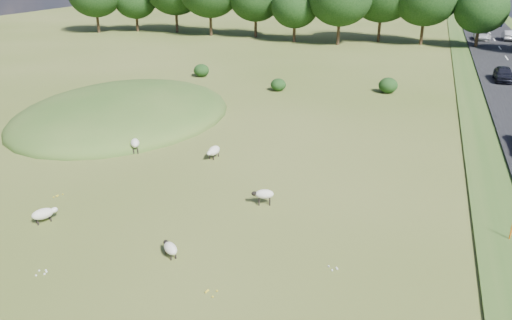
# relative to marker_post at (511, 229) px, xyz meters

# --- Properties ---
(ground) EXTENTS (160.00, 160.00, 0.00)m
(ground) POSITION_rel_marker_post_xyz_m (-15.06, 19.16, -0.60)
(ground) COLOR #44591C
(ground) RESTS_ON ground
(mound) EXTENTS (16.00, 20.00, 4.00)m
(mound) POSITION_rel_marker_post_xyz_m (-27.06, 11.16, -0.60)
(mound) COLOR #33561E
(mound) RESTS_ON ground
(shrubs) EXTENTS (21.20, 4.85, 1.44)m
(shrubs) POSITION_rel_marker_post_xyz_m (-16.58, 25.12, 0.07)
(shrubs) COLOR black
(shrubs) RESTS_ON ground
(marker_post) EXTENTS (0.06, 0.06, 1.20)m
(marker_post) POSITION_rel_marker_post_xyz_m (0.00, 0.00, 0.00)
(marker_post) COLOR #D8590C
(marker_post) RESTS_ON ground
(sheep_0) EXTENTS (1.01, 1.24, 0.71)m
(sheep_0) POSITION_rel_marker_post_xyz_m (-20.89, -5.30, -0.15)
(sheep_0) COLOR beige
(sheep_0) RESTS_ON ground
(sheep_1) EXTENTS (1.03, 1.28, 0.91)m
(sheep_1) POSITION_rel_marker_post_xyz_m (-21.74, 4.25, 0.04)
(sheep_1) COLOR beige
(sheep_1) RESTS_ON ground
(sheep_2) EXTENTS (1.20, 0.80, 0.83)m
(sheep_2) POSITION_rel_marker_post_xyz_m (-11.52, -0.14, -0.02)
(sheep_2) COLOR beige
(sheep_2) RESTS_ON ground
(sheep_3) EXTENTS (1.05, 0.94, 0.62)m
(sheep_3) POSITION_rel_marker_post_xyz_m (-13.77, -5.99, -0.21)
(sheep_3) COLOR beige
(sheep_3) RESTS_ON ground
(sheep_4) EXTENTS (0.70, 1.36, 0.77)m
(sheep_4) POSITION_rel_marker_post_xyz_m (-16.50, 4.94, -0.11)
(sheep_4) COLOR beige
(sheep_4) RESTS_ON ground
(car_0) EXTENTS (1.82, 4.48, 1.30)m
(car_0) POSITION_rel_marker_post_xyz_m (6.84, 81.60, 0.30)
(car_0) COLOR navy
(car_0) RESTS_ON road
(car_2) EXTENTS (1.69, 4.20, 1.43)m
(car_2) POSITION_rel_marker_post_xyz_m (3.04, 33.30, 0.37)
(car_2) COLOR black
(car_2) RESTS_ON road
(car_3) EXTENTS (1.56, 4.48, 1.48)m
(car_3) POSITION_rel_marker_post_xyz_m (6.84, 63.36, 0.39)
(car_3) COLOR #98999F
(car_3) RESTS_ON road
(car_5) EXTENTS (2.24, 4.86, 1.35)m
(car_5) POSITION_rel_marker_post_xyz_m (3.04, 62.51, 0.33)
(car_5) COLOR silver
(car_5) RESTS_ON road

